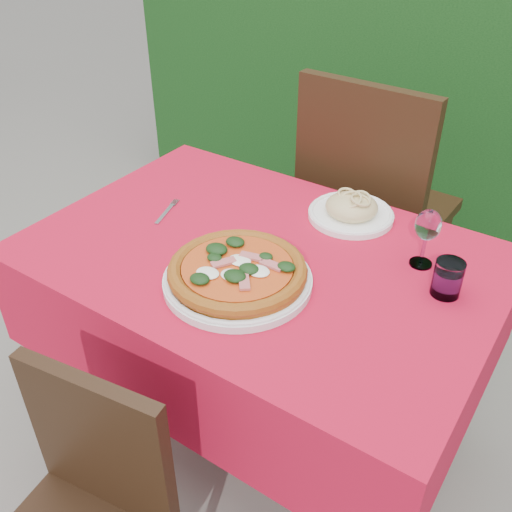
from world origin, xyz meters
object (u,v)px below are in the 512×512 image
Objects in this scene: pasta_plate at (351,210)px; wine_glass at (428,227)px; water_glass at (447,280)px; pizza_plate at (238,273)px; fork at (165,214)px; chair_far at (370,199)px.

wine_glass is (0.26, -0.11, 0.09)m from pasta_plate.
wine_glass is (-0.09, 0.09, 0.07)m from water_glass.
wine_glass reaches higher than pizza_plate.
pizza_plate is at bearing -150.28° from water_glass.
wine_glass is at bearing -23.53° from pasta_plate.
pizza_plate is 2.45× the size of wine_glass.
fork is (-0.47, -0.30, -0.02)m from pasta_plate.
chair_far is 0.42m from pasta_plate.
pizza_plate is 2.44× the size of fork.
water_glass is at bearing -10.67° from fork.
water_glass is at bearing -29.42° from pasta_plate.
chair_far is 11.38× the size of water_glass.
pizza_plate reaches higher than fork.
wine_glass reaches higher than pasta_plate.
chair_far reaches higher than fork.
water_glass is at bearing -42.66° from wine_glass.
pasta_plate is 1.54× the size of fork.
pizza_plate is 0.51m from water_glass.
water_glass is 0.57× the size of fork.
water_glass reaches higher than pasta_plate.
pasta_plate is 0.56m from fork.
fork is (-0.82, -0.10, -0.04)m from water_glass.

